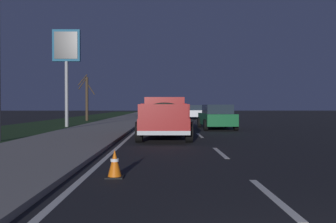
{
  "coord_description": "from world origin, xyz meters",
  "views": [
    {
      "loc": [
        -1.84,
        1.74,
        1.47
      ],
      "look_at": [
        13.89,
        1.58,
        1.2
      ],
      "focal_mm": 35.64,
      "sensor_mm": 36.0,
      "label": 1
    }
  ],
  "objects_px": {
    "pickup_truck": "(164,117)",
    "sedan_green": "(217,117)",
    "bare_tree_far": "(87,97)",
    "street_light_near": "(5,27)",
    "gas_price_sign": "(66,54)",
    "traffic_cone_near": "(115,164)",
    "sedan_white": "(195,112)"
  },
  "relations": [
    {
      "from": "pickup_truck",
      "to": "sedan_green",
      "type": "xyz_separation_m",
      "value": [
        5.81,
        -3.3,
        -0.2
      ]
    },
    {
      "from": "bare_tree_far",
      "to": "street_light_near",
      "type": "bearing_deg",
      "value": -176.67
    },
    {
      "from": "gas_price_sign",
      "to": "pickup_truck",
      "type": "bearing_deg",
      "value": -139.79
    },
    {
      "from": "bare_tree_far",
      "to": "traffic_cone_near",
      "type": "xyz_separation_m",
      "value": [
        -26.1,
        -6.66,
        -2.03
      ]
    },
    {
      "from": "pickup_truck",
      "to": "traffic_cone_near",
      "type": "bearing_deg",
      "value": 173.07
    },
    {
      "from": "pickup_truck",
      "to": "street_light_near",
      "type": "distance_m",
      "value": 7.66
    },
    {
      "from": "sedan_green",
      "to": "street_light_near",
      "type": "xyz_separation_m",
      "value": [
        -7.19,
        9.86,
        3.91
      ]
    },
    {
      "from": "pickup_truck",
      "to": "gas_price_sign",
      "type": "bearing_deg",
      "value": 40.21
    },
    {
      "from": "sedan_white",
      "to": "gas_price_sign",
      "type": "height_order",
      "value": "gas_price_sign"
    },
    {
      "from": "sedan_white",
      "to": "sedan_green",
      "type": "bearing_deg",
      "value": 179.69
    },
    {
      "from": "sedan_green",
      "to": "street_light_near",
      "type": "bearing_deg",
      "value": 126.1
    },
    {
      "from": "sedan_white",
      "to": "street_light_near",
      "type": "xyz_separation_m",
      "value": [
        -23.52,
        9.95,
        3.91
      ]
    },
    {
      "from": "pickup_truck",
      "to": "street_light_near",
      "type": "height_order",
      "value": "street_light_near"
    },
    {
      "from": "street_light_near",
      "to": "sedan_white",
      "type": "bearing_deg",
      "value": -22.92
    },
    {
      "from": "street_light_near",
      "to": "bare_tree_far",
      "type": "distance_m",
      "value": 19.29
    },
    {
      "from": "sedan_white",
      "to": "gas_price_sign",
      "type": "relative_size",
      "value": 0.65
    },
    {
      "from": "pickup_truck",
      "to": "street_light_near",
      "type": "bearing_deg",
      "value": 101.88
    },
    {
      "from": "pickup_truck",
      "to": "street_light_near",
      "type": "relative_size",
      "value": 0.7
    },
    {
      "from": "sedan_white",
      "to": "bare_tree_far",
      "type": "distance_m",
      "value": 12.01
    },
    {
      "from": "sedan_green",
      "to": "gas_price_sign",
      "type": "xyz_separation_m",
      "value": [
        2.25,
        10.11,
        4.28
      ]
    },
    {
      "from": "sedan_green",
      "to": "bare_tree_far",
      "type": "bearing_deg",
      "value": 42.62
    },
    {
      "from": "pickup_truck",
      "to": "bare_tree_far",
      "type": "relative_size",
      "value": 1.19
    },
    {
      "from": "pickup_truck",
      "to": "sedan_white",
      "type": "bearing_deg",
      "value": -8.69
    },
    {
      "from": "sedan_white",
      "to": "traffic_cone_near",
      "type": "relative_size",
      "value": 7.61
    },
    {
      "from": "street_light_near",
      "to": "pickup_truck",
      "type": "bearing_deg",
      "value": -78.12
    },
    {
      "from": "bare_tree_far",
      "to": "traffic_cone_near",
      "type": "distance_m",
      "value": 27.01
    },
    {
      "from": "sedan_green",
      "to": "gas_price_sign",
      "type": "height_order",
      "value": "gas_price_sign"
    },
    {
      "from": "gas_price_sign",
      "to": "street_light_near",
      "type": "xyz_separation_m",
      "value": [
        -9.44,
        -0.25,
        -0.37
      ]
    },
    {
      "from": "street_light_near",
      "to": "traffic_cone_near",
      "type": "bearing_deg",
      "value": -141.61
    },
    {
      "from": "pickup_truck",
      "to": "sedan_green",
      "type": "bearing_deg",
      "value": -29.57
    },
    {
      "from": "sedan_white",
      "to": "sedan_green",
      "type": "xyz_separation_m",
      "value": [
        -16.34,
        0.09,
        0.0
      ]
    },
    {
      "from": "gas_price_sign",
      "to": "traffic_cone_near",
      "type": "distance_m",
      "value": 18.07
    }
  ]
}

